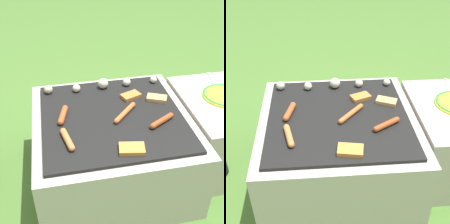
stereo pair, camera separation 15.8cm
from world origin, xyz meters
TOP-DOWN VIEW (x-y plane):
  - ground_plane at (0.00, 0.00)m, footprint 14.00×14.00m
  - grill at (0.00, 0.00)m, footprint 0.81×0.81m
  - side_ledge at (0.65, 0.02)m, footprint 0.47×0.61m
  - sausage_front_center at (0.07, -0.01)m, footprint 0.14×0.15m
  - sausage_front_right at (-0.24, -0.16)m, footprint 0.06×0.16m
  - sausage_front_left at (0.23, -0.11)m, footprint 0.15×0.10m
  - sausage_back_right at (-0.25, 0.03)m, footprint 0.06×0.15m
  - bread_slice_left at (0.14, 0.15)m, footprint 0.12×0.10m
  - bread_slice_right at (0.03, -0.28)m, footprint 0.12×0.09m
  - bread_slice_center at (0.27, 0.09)m, footprint 0.12×0.10m
  - mushroom_row at (-0.02, 0.28)m, footprint 0.66×0.06m
  - fork_utensil at (0.67, 0.25)m, footprint 0.06×0.17m

SIDE VIEW (x-z plane):
  - ground_plane at x=0.00m, z-range 0.00..0.00m
  - grill at x=0.00m, z-range 0.00..0.42m
  - side_ledge at x=0.65m, z-range 0.00..0.42m
  - fork_utensil at x=0.67m, z-range 0.42..0.43m
  - bread_slice_left at x=0.14m, z-range 0.42..0.44m
  - bread_slice_right at x=0.03m, z-range 0.42..0.44m
  - bread_slice_center at x=0.27m, z-range 0.42..0.44m
  - sausage_front_center at x=0.07m, z-range 0.42..0.45m
  - sausage_front_left at x=0.23m, z-range 0.42..0.45m
  - sausage_front_right at x=-0.24m, z-range 0.42..0.45m
  - sausage_back_right at x=-0.25m, z-range 0.42..0.45m
  - mushroom_row at x=-0.02m, z-range 0.42..0.47m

